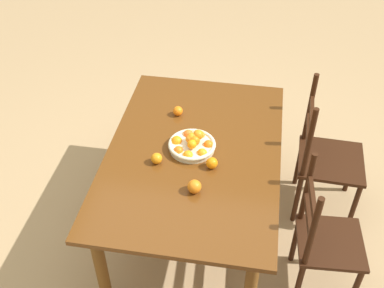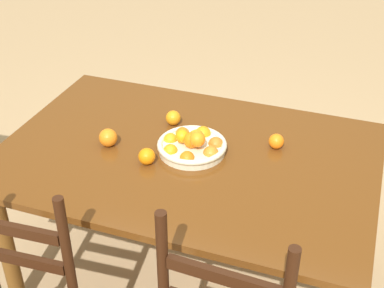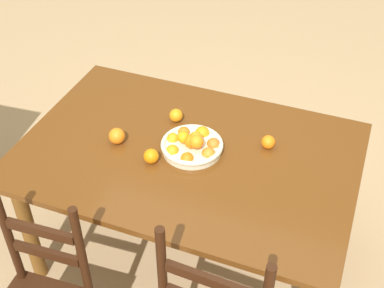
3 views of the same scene
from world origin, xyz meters
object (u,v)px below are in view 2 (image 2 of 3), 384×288
orange_loose_0 (108,138)px  orange_loose_2 (276,141)px  dining_table (187,171)px  fruit_bowl (193,145)px  orange_loose_1 (173,118)px  orange_loose_3 (147,156)px

orange_loose_0 → orange_loose_2: 0.72m
dining_table → orange_loose_0: (0.34, 0.06, 0.13)m
fruit_bowl → orange_loose_1: fruit_bowl is taller
orange_loose_0 → orange_loose_2: bearing=-161.8°
fruit_bowl → orange_loose_3: 0.21m
fruit_bowl → orange_loose_0: size_ratio=3.74×
dining_table → orange_loose_3: orange_loose_3 is taller
dining_table → orange_loose_0: bearing=9.7°
dining_table → orange_loose_3: size_ratio=22.61×
orange_loose_1 → orange_loose_3: 0.33m
fruit_bowl → orange_loose_2: size_ratio=4.49×
orange_loose_3 → orange_loose_1: bearing=-87.6°
orange_loose_2 → orange_loose_3: 0.56m
orange_loose_3 → orange_loose_2: bearing=-148.1°
orange_loose_0 → orange_loose_3: bearing=161.6°
orange_loose_0 → orange_loose_3: size_ratio=1.13×
dining_table → orange_loose_2: (-0.35, -0.17, 0.13)m
orange_loose_3 → fruit_bowl: bearing=-135.8°
orange_loose_0 → orange_loose_2: (-0.69, -0.23, -0.01)m
orange_loose_0 → orange_loose_3: 0.22m
fruit_bowl → orange_loose_2: bearing=-155.1°
orange_loose_3 → dining_table: bearing=-134.8°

